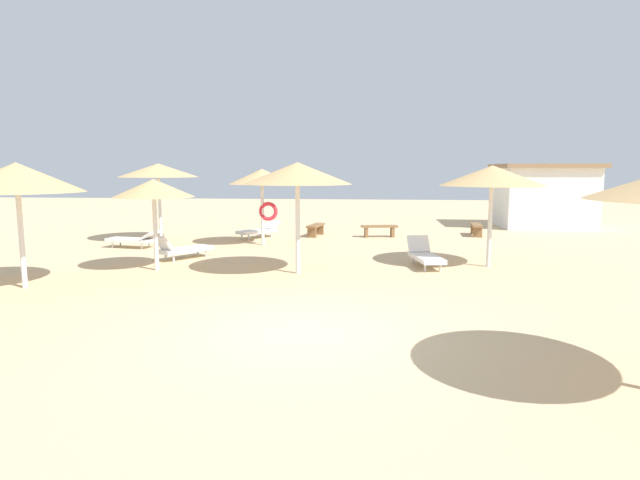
{
  "coord_description": "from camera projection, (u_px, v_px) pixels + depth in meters",
  "views": [
    {
      "loc": [
        1.18,
        -8.58,
        2.79
      ],
      "look_at": [
        0.0,
        3.0,
        1.2
      ],
      "focal_mm": 29.13,
      "sensor_mm": 36.0,
      "label": 1
    }
  ],
  "objects": [
    {
      "name": "bench_1",
      "position": [
        316.0,
        228.0,
        21.85
      ],
      "size": [
        0.67,
        1.55,
        0.49
      ],
      "color": "brown",
      "rests_on": "ground"
    },
    {
      "name": "parasol_6",
      "position": [
        17.0,
        178.0,
        11.96
      ],
      "size": [
        2.96,
        2.96,
        2.95
      ],
      "color": "silver",
      "rests_on": "ground"
    },
    {
      "name": "parasol_2",
      "position": [
        492.0,
        176.0,
        14.65
      ],
      "size": [
        2.94,
        2.94,
        2.9
      ],
      "color": "silver",
      "rests_on": "ground"
    },
    {
      "name": "bench_0",
      "position": [
        476.0,
        228.0,
        21.94
      ],
      "size": [
        0.54,
        1.53,
        0.49
      ],
      "color": "brown",
      "rests_on": "ground"
    },
    {
      "name": "lounger_1",
      "position": [
        134.0,
        239.0,
        18.53
      ],
      "size": [
        1.99,
        0.96,
        0.63
      ],
      "color": "white",
      "rests_on": "ground"
    },
    {
      "name": "parasol_3",
      "position": [
        154.0,
        189.0,
        14.17
      ],
      "size": [
        2.2,
        2.2,
        2.53
      ],
      "color": "silver",
      "rests_on": "ground"
    },
    {
      "name": "lounger_3",
      "position": [
        182.0,
        249.0,
        16.22
      ],
      "size": [
        1.59,
        1.87,
        0.81
      ],
      "color": "white",
      "rests_on": "ground"
    },
    {
      "name": "parasol_1",
      "position": [
        158.0,
        171.0,
        20.04
      ],
      "size": [
        3.05,
        3.05,
        3.01
      ],
      "color": "silver",
      "rests_on": "ground"
    },
    {
      "name": "parasol_7",
      "position": [
        297.0,
        174.0,
        13.67
      ],
      "size": [
        2.9,
        2.9,
        2.97
      ],
      "color": "silver",
      "rests_on": "ground"
    },
    {
      "name": "lounger_0",
      "position": [
        259.0,
        230.0,
        21.26
      ],
      "size": [
        1.66,
        1.9,
        0.67
      ],
      "color": "white",
      "rests_on": "ground"
    },
    {
      "name": "beach_cabana",
      "position": [
        543.0,
        195.0,
        25.18
      ],
      "size": [
        4.47,
        3.98,
        3.05
      ],
      "color": "white",
      "rests_on": "ground"
    },
    {
      "name": "parasol_0",
      "position": [
        262.0,
        178.0,
        18.96
      ],
      "size": [
        2.44,
        2.44,
        2.81
      ],
      "color": "silver",
      "rests_on": "ground"
    },
    {
      "name": "lounger_2",
      "position": [
        425.0,
        255.0,
        14.98
      ],
      "size": [
        1.0,
        1.93,
        0.81
      ],
      "color": "white",
      "rests_on": "ground"
    },
    {
      "name": "bench_2",
      "position": [
        379.0,
        229.0,
        21.5
      ],
      "size": [
        1.55,
        0.64,
        0.49
      ],
      "color": "brown",
      "rests_on": "ground"
    },
    {
      "name": "ground_plane",
      "position": [
        302.0,
        332.0,
        8.95
      ],
      "size": [
        80.0,
        80.0,
        0.0
      ],
      "primitive_type": "plane",
      "color": "#D1B284"
    }
  ]
}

